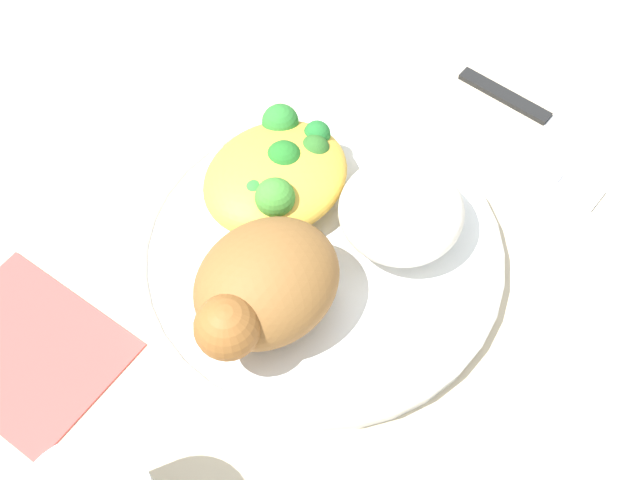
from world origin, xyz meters
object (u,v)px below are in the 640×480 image
(roasted_chicken, at_px, (263,287))
(napkin, at_px, (25,350))
(knife, at_px, (547,118))
(plate, at_px, (320,254))
(rice_pile, at_px, (401,211))
(mac_cheese_with_broccoli, at_px, (277,174))
(fork, at_px, (526,159))

(roasted_chicken, height_order, napkin, roasted_chicken)
(napkin, bearing_deg, knife, 164.41)
(plate, bearing_deg, rice_pile, 151.04)
(plate, distance_m, rice_pile, 0.06)
(plate, xyz_separation_m, rice_pile, (-0.05, 0.03, 0.03))
(rice_pile, bearing_deg, mac_cheese_with_broccoli, -65.74)
(roasted_chicken, xyz_separation_m, mac_cheese_with_broccoli, (-0.07, -0.07, -0.01))
(fork, relative_size, napkin, 1.17)
(napkin, bearing_deg, mac_cheese_with_broccoli, 172.25)
(roasted_chicken, xyz_separation_m, napkin, (0.13, -0.09, -0.05))
(knife, bearing_deg, plate, -7.93)
(knife, bearing_deg, mac_cheese_with_broccoli, -22.70)
(fork, relative_size, knife, 0.75)
(knife, xyz_separation_m, napkin, (0.40, -0.11, -0.00))
(rice_pile, xyz_separation_m, knife, (-0.17, 0.00, -0.04))
(mac_cheese_with_broccoli, bearing_deg, rice_pile, 114.26)
(roasted_chicken, bearing_deg, napkin, -36.41)
(rice_pile, height_order, mac_cheese_with_broccoli, same)
(knife, bearing_deg, napkin, -15.59)
(plate, xyz_separation_m, fork, (-0.17, 0.04, -0.01))
(plate, bearing_deg, mac_cheese_with_broccoli, -102.15)
(fork, bearing_deg, napkin, -19.34)
(plate, height_order, mac_cheese_with_broccoli, mac_cheese_with_broccoli)
(rice_pile, bearing_deg, plate, -28.96)
(plate, distance_m, fork, 0.18)
(plate, height_order, roasted_chicken, roasted_chicken)
(napkin, bearing_deg, plate, 156.22)
(fork, height_order, knife, knife)
(mac_cheese_with_broccoli, relative_size, napkin, 0.87)
(fork, height_order, napkin, fork)
(knife, bearing_deg, fork, 17.71)
(plate, relative_size, fork, 1.77)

